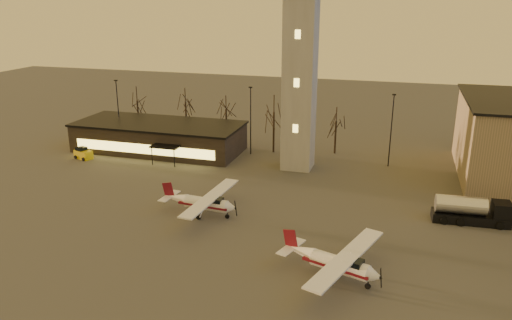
# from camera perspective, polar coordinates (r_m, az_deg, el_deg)

# --- Properties ---
(ground) EXTENTS (220.00, 220.00, 0.00)m
(ground) POSITION_cam_1_polar(r_m,az_deg,el_deg) (42.82, -3.90, -13.32)
(ground) COLOR #3B3936
(ground) RESTS_ON ground
(control_tower) EXTENTS (6.80, 6.80, 32.60)m
(control_tower) POSITION_cam_1_polar(r_m,az_deg,el_deg) (65.76, 5.13, 12.78)
(control_tower) COLOR gray
(control_tower) RESTS_ON ground
(terminal) EXTENTS (25.40, 12.20, 4.30)m
(terminal) POSITION_cam_1_polar(r_m,az_deg,el_deg) (77.54, -11.00, 2.66)
(terminal) COLOR black
(terminal) RESTS_ON ground
(light_poles) EXTENTS (58.50, 12.25, 10.14)m
(light_poles) POSITION_cam_1_polar(r_m,az_deg,el_deg) (68.47, 5.46, 3.69)
(light_poles) COLOR black
(light_poles) RESTS_ON ground
(tree_row) EXTENTS (37.20, 9.20, 8.80)m
(tree_row) POSITION_cam_1_polar(r_m,az_deg,el_deg) (79.76, -3.46, 6.18)
(tree_row) COLOR black
(tree_row) RESTS_ON ground
(cessna_front) EXTENTS (9.64, 11.85, 3.31)m
(cessna_front) POSITION_cam_1_polar(r_m,az_deg,el_deg) (42.50, 9.73, -12.06)
(cessna_front) COLOR white
(cessna_front) RESTS_ON ground
(cessna_rear) EXTENTS (9.21, 11.62, 3.20)m
(cessna_rear) POSITION_cam_1_polar(r_m,az_deg,el_deg) (53.77, -5.55, -5.24)
(cessna_rear) COLOR white
(cessna_rear) RESTS_ON ground
(fuel_truck) EXTENTS (7.72, 2.89, 2.82)m
(fuel_truck) POSITION_cam_1_polar(r_m,az_deg,el_deg) (56.44, 23.31, -5.54)
(fuel_truck) COLOR black
(fuel_truck) RESTS_ON ground
(service_cart) EXTENTS (2.95, 2.31, 1.68)m
(service_cart) POSITION_cam_1_polar(r_m,az_deg,el_deg) (76.64, -19.14, 0.61)
(service_cart) COLOR gold
(service_cart) RESTS_ON ground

